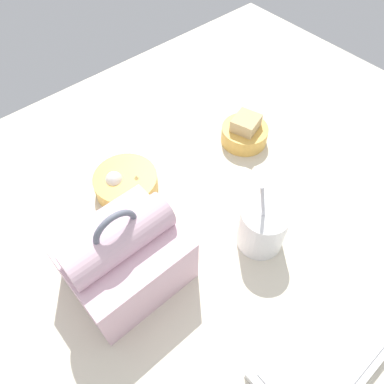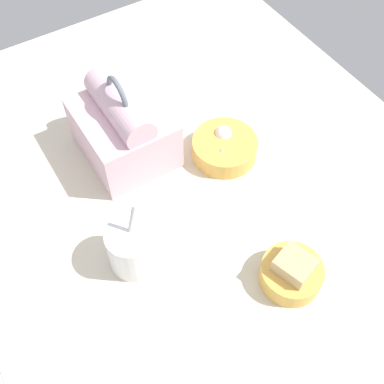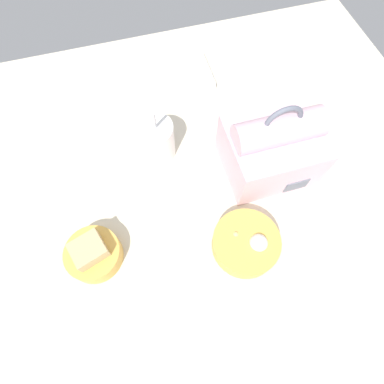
{
  "view_description": "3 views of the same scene",
  "coord_description": "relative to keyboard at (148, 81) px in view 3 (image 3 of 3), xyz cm",
  "views": [
    {
      "loc": [
        34.04,
        32.81,
        67.34
      ],
      "look_at": [
        4.0,
        -1.79,
        7.0
      ],
      "focal_mm": 35.0,
      "sensor_mm": 36.0,
      "label": 1
    },
    {
      "loc": [
        -40.25,
        25.66,
        81.76
      ],
      "look_at": [
        4.0,
        -1.79,
        7.0
      ],
      "focal_mm": 45.0,
      "sensor_mm": 36.0,
      "label": 2
    },
    {
      "loc": [
        -3.34,
        -27.43,
        63.99
      ],
      "look_at": [
        4.0,
        -1.79,
        7.0
      ],
      "focal_mm": 28.0,
      "sensor_mm": 36.0,
      "label": 3
    }
  ],
  "objects": [
    {
      "name": "lunch_bag",
      "position": [
        21.02,
        -32.71,
        6.25
      ],
      "size": [
        19.46,
        16.91,
        20.3
      ],
      "color": "beige",
      "rests_on": "desk_surface"
    },
    {
      "name": "desk_surface",
      "position": [
        -2.25,
        -35.32,
        -2.02
      ],
      "size": [
        140.0,
        110.0,
        2.0
      ],
      "color": "beige",
      "rests_on": "ground"
    },
    {
      "name": "keyboard",
      "position": [
        0.0,
        0.0,
        0.0
      ],
      "size": [
        34.58,
        12.99,
        2.1
      ],
      "color": "silver",
      "rests_on": "desk_surface"
    },
    {
      "name": "bento_bowl_sandwich",
      "position": [
        -20.68,
        -43.72,
        1.66
      ],
      "size": [
        11.06,
        11.06,
        7.18
      ],
      "color": "#EAB24C",
      "rests_on": "desk_surface"
    },
    {
      "name": "soup_cup",
      "position": [
        -2.81,
        -22.05,
        4.07
      ],
      "size": [
        9.02,
        9.02,
        16.2
      ],
      "color": "white",
      "rests_on": "desk_surface"
    },
    {
      "name": "bento_bowl_snacks",
      "position": [
        9.5,
        -49.91,
        1.27
      ],
      "size": [
        13.7,
        13.7,
        5.84
      ],
      "color": "#EAB24C",
      "rests_on": "desk_surface"
    }
  ]
}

